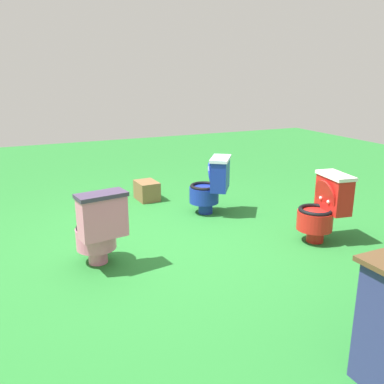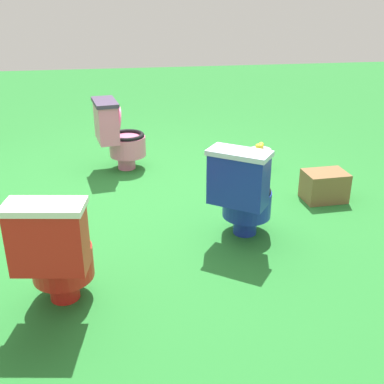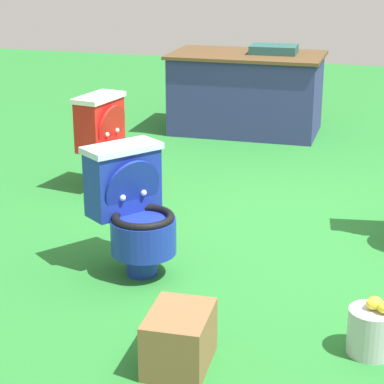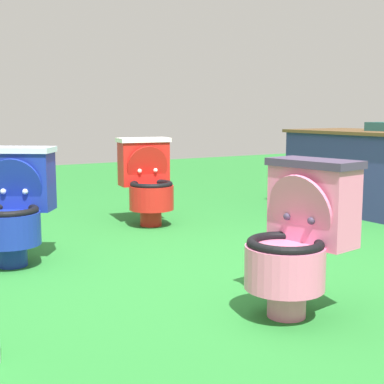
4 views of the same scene
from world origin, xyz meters
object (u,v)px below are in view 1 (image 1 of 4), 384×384
(lemon_bucket, at_px, (94,206))
(small_crate, at_px, (147,191))
(toilet_pink, at_px, (99,228))
(toilet_red, at_px, (324,207))
(toilet_blue, at_px, (211,185))

(lemon_bucket, bearing_deg, small_crate, -156.34)
(toilet_pink, relative_size, toilet_red, 1.00)
(toilet_pink, bearing_deg, toilet_red, -18.86)
(toilet_red, distance_m, lemon_bucket, 2.74)
(small_crate, relative_size, lemon_bucket, 1.33)
(toilet_pink, relative_size, toilet_blue, 1.00)
(toilet_blue, distance_m, lemon_bucket, 1.49)
(toilet_red, bearing_deg, lemon_bucket, 57.23)
(small_crate, bearing_deg, toilet_pink, 59.76)
(toilet_red, bearing_deg, toilet_pink, 89.32)
(toilet_blue, bearing_deg, toilet_pink, 154.90)
(toilet_pink, relative_size, small_crate, 1.98)
(toilet_blue, bearing_deg, lemon_bucket, 104.39)
(toilet_pink, distance_m, toilet_red, 2.29)
(toilet_red, xyz_separation_m, lemon_bucket, (2.04, -1.81, -0.26))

